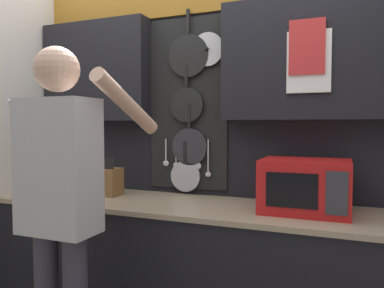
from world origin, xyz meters
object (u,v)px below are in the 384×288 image
at_px(microwave, 305,186).
at_px(knife_block, 111,181).
at_px(person, 61,193).
at_px(utensil_crock, 64,180).

distance_m(microwave, knife_block, 1.29).
height_order(microwave, person, person).
xyz_separation_m(knife_block, utensil_crock, (-0.41, 0.00, -0.01)).
relative_size(knife_block, utensil_crock, 0.76).
bearing_deg(utensil_crock, knife_block, -0.16).
bearing_deg(microwave, utensil_crock, 179.95).
bearing_deg(utensil_crock, person, -50.19).
height_order(knife_block, utensil_crock, utensil_crock).
distance_m(microwave, person, 1.31).
height_order(knife_block, person, person).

